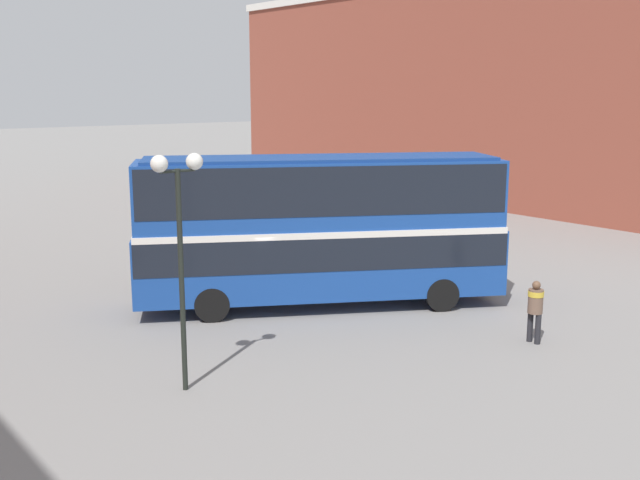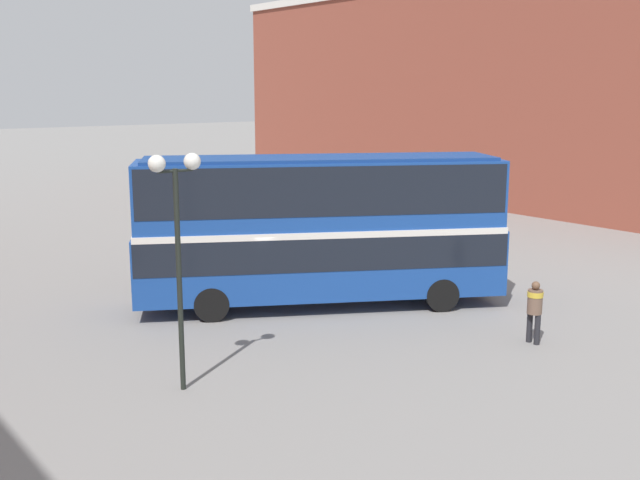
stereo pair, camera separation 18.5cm
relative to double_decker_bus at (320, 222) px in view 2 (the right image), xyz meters
name	(u,v)px [view 2 (the right image)]	position (x,y,z in m)	size (l,w,h in m)	color
ground_plane	(273,306)	(-1.22, 0.88, -2.69)	(240.00, 240.00, 0.00)	gray
building_row_right	(487,91)	(24.02, 13.59, 3.93)	(9.52, 40.01, 13.23)	brown
double_decker_bus	(320,222)	(0.00, 0.00, 0.00)	(11.09, 7.76, 4.70)	#194293
pedestrian_foreground	(535,306)	(2.32, -6.34, -1.64)	(0.44, 0.44, 1.71)	#232328
parked_car_kerb_near	(279,195)	(10.40, 17.19, -1.93)	(4.53, 2.14, 1.51)	silver
street_lamp_twin_globe	(177,211)	(-6.59, -3.39, 1.42)	(1.22, 0.38, 5.35)	black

